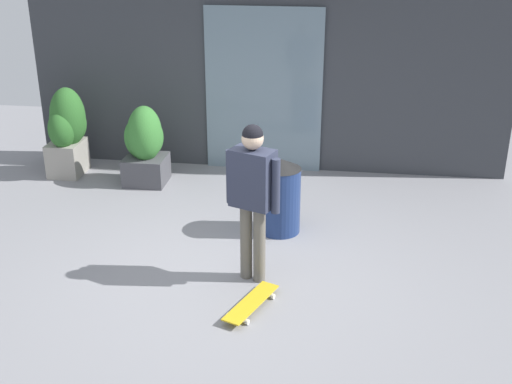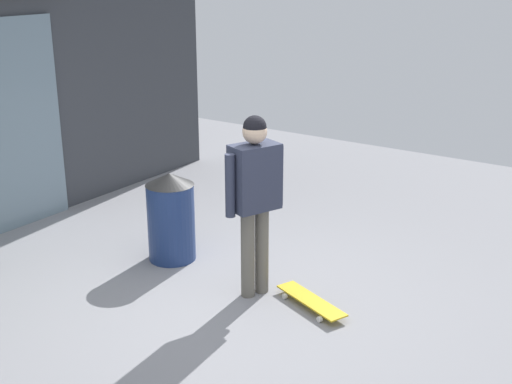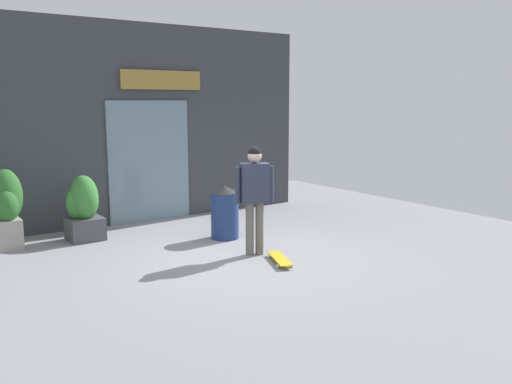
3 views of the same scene
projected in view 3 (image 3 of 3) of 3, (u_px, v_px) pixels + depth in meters
ground_plane at (235, 255)px, 8.75m from camera, size 12.00×12.00×0.00m
building_facade at (147, 125)px, 11.11m from camera, size 7.14×0.31×3.97m
skateboarder at (255, 189)px, 8.60m from camera, size 0.58×0.40×1.74m
skateboard at (280, 259)px, 8.33m from camera, size 0.49×0.83×0.08m
planter_box_left at (6, 207)px, 9.06m from camera, size 0.56×0.65×1.33m
planter_box_right at (83, 206)px, 9.64m from camera, size 0.60×0.61×1.15m
trash_bin at (225, 212)px, 9.75m from camera, size 0.51×0.51×0.96m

